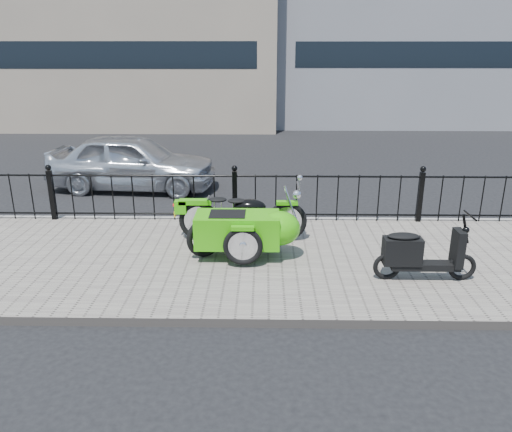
{
  "coord_description": "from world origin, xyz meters",
  "views": [
    {
      "loc": [
        0.56,
        -7.77,
        3.28
      ],
      "look_at": [
        0.43,
        -0.1,
        0.68
      ],
      "focal_mm": 35.0,
      "sensor_mm": 36.0,
      "label": 1
    }
  ],
  "objects_px": {
    "spare_tire": "(205,237)",
    "motorcycle_sidecar": "(249,226)",
    "scooter": "(419,254)",
    "sedan_car": "(132,162)"
  },
  "relations": [
    {
      "from": "spare_tire",
      "to": "sedan_car",
      "type": "relative_size",
      "value": 0.16
    },
    {
      "from": "spare_tire",
      "to": "motorcycle_sidecar",
      "type": "bearing_deg",
      "value": 8.65
    },
    {
      "from": "sedan_car",
      "to": "scooter",
      "type": "bearing_deg",
      "value": -129.13
    },
    {
      "from": "motorcycle_sidecar",
      "to": "scooter",
      "type": "xyz_separation_m",
      "value": [
        2.42,
        -0.88,
        -0.09
      ]
    },
    {
      "from": "scooter",
      "to": "spare_tire",
      "type": "height_order",
      "value": "scooter"
    },
    {
      "from": "motorcycle_sidecar",
      "to": "sedan_car",
      "type": "bearing_deg",
      "value": 124.53
    },
    {
      "from": "scooter",
      "to": "spare_tire",
      "type": "distance_m",
      "value": 3.21
    },
    {
      "from": "scooter",
      "to": "sedan_car",
      "type": "height_order",
      "value": "sedan_car"
    },
    {
      "from": "motorcycle_sidecar",
      "to": "spare_tire",
      "type": "relative_size",
      "value": 3.52
    },
    {
      "from": "motorcycle_sidecar",
      "to": "sedan_car",
      "type": "height_order",
      "value": "sedan_car"
    }
  ]
}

